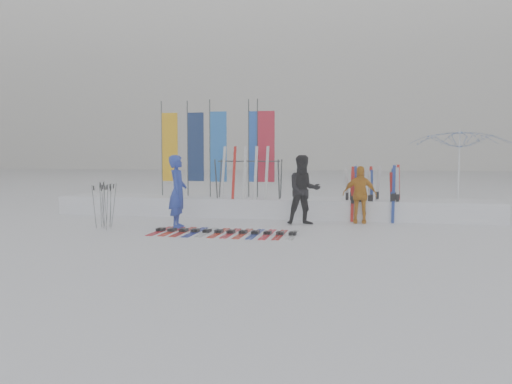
% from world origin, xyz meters
% --- Properties ---
extents(ground, '(120.00, 120.00, 0.00)m').
position_xyz_m(ground, '(0.00, 0.00, 0.00)').
color(ground, white).
rests_on(ground, ground).
extents(snow_bank, '(14.00, 1.60, 0.60)m').
position_xyz_m(snow_bank, '(0.00, 4.60, 0.30)').
color(snow_bank, white).
rests_on(snow_bank, ground).
extents(person_blue, '(0.61, 0.80, 1.97)m').
position_xyz_m(person_blue, '(-1.95, 1.55, 0.98)').
color(person_blue, '#1E37B0').
rests_on(person_blue, ground).
extents(person_black, '(1.15, 1.01, 1.97)m').
position_xyz_m(person_black, '(1.32, 2.88, 0.99)').
color(person_black, black).
rests_on(person_black, ground).
extents(person_yellow, '(0.98, 0.42, 1.66)m').
position_xyz_m(person_yellow, '(2.87, 3.53, 0.83)').
color(person_yellow, orange).
rests_on(person_yellow, ground).
extents(tent_canopy, '(4.01, 4.04, 2.88)m').
position_xyz_m(tent_canopy, '(5.98, 5.78, 1.44)').
color(tent_canopy, white).
rests_on(tent_canopy, ground).
extents(ski_row, '(3.60, 1.68, 0.07)m').
position_xyz_m(ski_row, '(-0.44, 0.85, 0.04)').
color(ski_row, red).
rests_on(ski_row, ground).
extents(pole_cluster, '(0.59, 0.83, 1.25)m').
position_xyz_m(pole_cluster, '(-3.90, 1.20, 0.60)').
color(pole_cluster, '#595B60').
rests_on(pole_cluster, ground).
extents(feather_flags, '(3.91, 0.25, 3.20)m').
position_xyz_m(feather_flags, '(-1.67, 4.82, 2.24)').
color(feather_flags, '#383A3F').
rests_on(feather_flags, ground).
extents(ski_rack, '(2.04, 0.80, 1.23)m').
position_xyz_m(ski_rack, '(-0.56, 4.20, 1.38)').
color(ski_rack, '#383A3F').
rests_on(ski_rack, ground).
extents(upright_skis, '(1.64, 1.06, 1.69)m').
position_xyz_m(upright_skis, '(3.34, 4.15, 0.80)').
color(upright_skis, red).
rests_on(upright_skis, ground).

